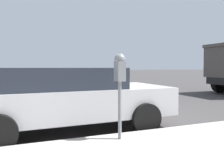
{
  "coord_description": "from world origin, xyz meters",
  "views": [
    {
      "loc": [
        -5.91,
        2.11,
        1.37
      ],
      "look_at": [
        -2.08,
        0.65,
        1.24
      ],
      "focal_mm": 35.0,
      "sensor_mm": 36.0,
      "label": 1
    }
  ],
  "objects": [
    {
      "name": "ground_plane",
      "position": [
        0.0,
        0.0,
        0.0
      ],
      "size": [
        220.0,
        220.0,
        0.0
      ],
      "primitive_type": "plane",
      "color": "#3D3A3A"
    },
    {
      "name": "parking_meter",
      "position": [
        -2.51,
        0.67,
        1.26
      ],
      "size": [
        0.21,
        0.19,
        1.45
      ],
      "color": "gray",
      "rests_on": "sidewalk"
    },
    {
      "name": "car_silver",
      "position": [
        -1.06,
        1.3,
        0.74
      ],
      "size": [
        2.22,
        4.43,
        1.36
      ],
      "rotation": [
        0.0,
        0.0,
        3.17
      ],
      "color": "#B7BABF",
      "rests_on": "ground_plane"
    }
  ]
}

